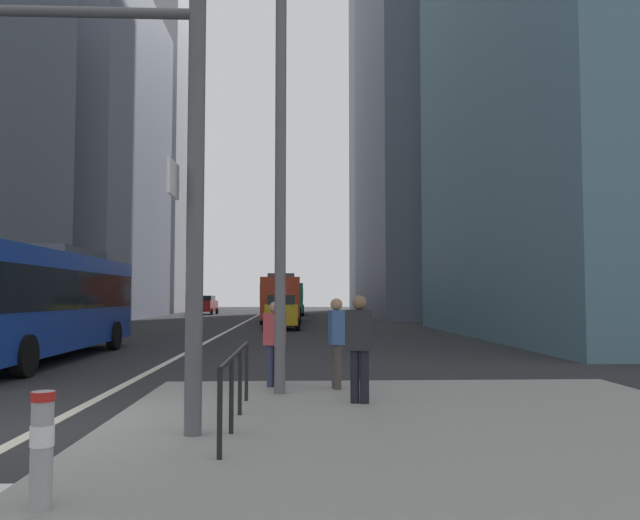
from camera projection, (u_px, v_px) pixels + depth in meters
name	position (u px, v px, depth m)	size (l,w,h in m)	color
ground_plane	(216.00, 337.00, 28.53)	(160.00, 160.00, 0.00)	#28282B
median_island	(445.00, 440.00, 7.82)	(9.00, 10.00, 0.15)	gray
lane_centre_line	(236.00, 326.00, 38.51)	(0.20, 80.00, 0.01)	beige
office_tower_left_mid	(63.00, 152.00, 52.58)	(13.93, 21.57, 28.19)	slate
office_tower_left_far	(139.00, 111.00, 78.02)	(12.98, 18.68, 50.34)	#9E9EA3
office_tower_right_mid	(441.00, 88.00, 56.96)	(13.69, 22.15, 42.00)	slate
office_tower_right_far	(398.00, 90.00, 80.36)	(11.28, 17.66, 56.98)	slate
city_bus_blue_oncoming	(38.00, 298.00, 18.13)	(2.79, 11.63, 3.40)	#14389E
city_bus_red_receding	(282.00, 297.00, 44.61)	(2.76, 11.28, 3.40)	red
city_bus_red_distant	(290.00, 297.00, 62.61)	(2.78, 10.58, 3.40)	#198456
car_oncoming_mid	(206.00, 305.00, 64.10)	(2.22, 4.65, 1.94)	maroon
car_receding_near	(281.00, 312.00, 35.14)	(2.09, 4.26, 1.94)	gold
traffic_signal_gantry	(36.00, 121.00, 7.90)	(6.09, 0.65, 6.00)	#515156
street_lamp_post	(281.00, 111.00, 11.38)	(5.50, 0.32, 8.00)	#56565B
bollard_left	(42.00, 443.00, 5.11)	(0.20, 0.20, 0.95)	#99999E
pedestrian_railing	(236.00, 371.00, 8.50)	(0.06, 3.77, 0.98)	black
pedestrian_waiting	(275.00, 340.00, 11.92)	(0.44, 0.36, 1.63)	#2D334C
pedestrian_walking	(360.00, 343.00, 10.13)	(0.43, 0.34, 1.75)	black
pedestrian_far	(337.00, 338.00, 11.71)	(0.29, 0.41, 1.69)	#423D38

